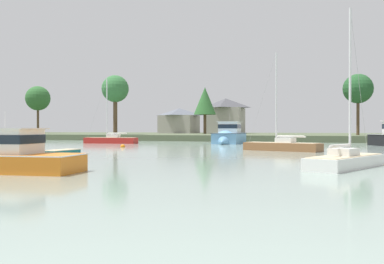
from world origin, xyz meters
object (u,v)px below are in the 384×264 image
Objects in this scene: sailboat_red at (111,142)px; dinghy_teal at (61,153)px; mooring_buoy_orange at (123,146)px; sailboat_wood at (282,148)px; sailboat_white at (346,164)px; cruiser_skyblue at (229,138)px.

sailboat_red reaches higher than dinghy_teal.
dinghy_teal is 13.54m from mooring_buoy_orange.
mooring_buoy_orange is at bearing 172.68° from sailboat_wood.
sailboat_white reaches higher than dinghy_teal.
sailboat_wood is at bearing 35.18° from dinghy_teal.
sailboat_wood is 17.63m from mooring_buoy_orange.
dinghy_teal is at bearing -102.99° from cruiser_skyblue.
cruiser_skyblue is 37.04m from sailboat_white.
sailboat_white is at bearing -13.96° from dinghy_teal.
mooring_buoy_orange is (-8.30, -15.62, -0.60)m from cruiser_skyblue.
sailboat_wood reaches higher than mooring_buoy_orange.
mooring_buoy_orange is (-22.43, 18.62, -0.10)m from sailboat_white.
dinghy_teal is 21.46m from sailboat_white.
sailboat_red reaches higher than sailboat_white.
sailboat_red is 0.91× the size of cruiser_skyblue.
sailboat_wood is at bearing 106.80° from sailboat_white.
sailboat_white is (4.94, -16.37, -0.03)m from sailboat_wood.
sailboat_white reaches higher than cruiser_skyblue.
sailboat_wood is 17.10m from sailboat_white.
sailboat_red is 28.07m from sailboat_wood.
cruiser_skyblue is 1.20× the size of sailboat_white.
sailboat_white is at bearing -39.70° from mooring_buoy_orange.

